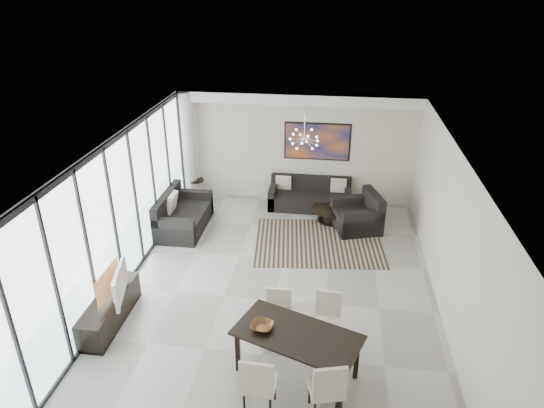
% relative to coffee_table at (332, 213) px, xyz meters
% --- Properties ---
extents(room_shell, '(6.00, 9.00, 2.90)m').
position_rel_coffee_table_xyz_m(room_shell, '(-0.51, -3.36, 1.25)').
color(room_shell, '#A8A39B').
rests_on(room_shell, ground).
extents(window_wall, '(0.37, 8.95, 2.90)m').
position_rel_coffee_table_xyz_m(window_wall, '(-3.83, -3.36, 1.27)').
color(window_wall, silver).
rests_on(window_wall, floor).
extents(soffit, '(5.98, 0.40, 0.26)m').
position_rel_coffee_table_xyz_m(soffit, '(-0.98, 0.94, 2.57)').
color(soffit, white).
rests_on(soffit, room_shell).
extents(painting, '(1.68, 0.04, 0.98)m').
position_rel_coffee_table_xyz_m(painting, '(-0.48, 1.11, 1.45)').
color(painting, '#C4601B').
rests_on(painting, room_shell).
extents(chandelier, '(0.66, 0.66, 0.71)m').
position_rel_coffee_table_xyz_m(chandelier, '(-0.68, -0.86, 2.15)').
color(chandelier, silver).
rests_on(chandelier, room_shell).
extents(rug, '(3.04, 2.46, 0.01)m').
position_rel_coffee_table_xyz_m(rug, '(-0.27, -1.10, -0.19)').
color(rug, black).
rests_on(rug, floor).
extents(coffee_table, '(1.00, 1.00, 0.35)m').
position_rel_coffee_table_xyz_m(coffee_table, '(0.00, 0.00, 0.00)').
color(coffee_table, black).
rests_on(coffee_table, floor).
extents(bowl_coffee, '(0.27, 0.27, 0.07)m').
position_rel_coffee_table_xyz_m(bowl_coffee, '(-0.02, 0.06, 0.19)').
color(bowl_coffee, brown).
rests_on(bowl_coffee, coffee_table).
extents(sofa_main, '(2.09, 0.85, 0.76)m').
position_rel_coffee_table_xyz_m(sofa_main, '(-0.58, 0.71, 0.06)').
color(sofa_main, black).
rests_on(sofa_main, floor).
extents(loveseat, '(0.99, 1.76, 0.88)m').
position_rel_coffee_table_xyz_m(loveseat, '(-3.53, -0.86, 0.10)').
color(loveseat, black).
rests_on(loveseat, floor).
extents(armchair, '(1.27, 1.31, 0.89)m').
position_rel_coffee_table_xyz_m(armchair, '(0.62, -0.30, 0.11)').
color(armchair, black).
rests_on(armchair, floor).
extents(side_table, '(0.41, 0.41, 0.56)m').
position_rel_coffee_table_xyz_m(side_table, '(-3.63, 0.79, 0.18)').
color(side_table, black).
rests_on(side_table, floor).
extents(tv_console, '(0.47, 1.65, 0.52)m').
position_rel_coffee_table_xyz_m(tv_console, '(-3.74, -4.36, 0.06)').
color(tv_console, black).
rests_on(tv_console, floor).
extents(television, '(0.35, 0.95, 0.55)m').
position_rel_coffee_table_xyz_m(television, '(-3.58, -4.32, 0.59)').
color(television, gray).
rests_on(television, tv_console).
extents(dining_table, '(2.04, 1.51, 0.76)m').
position_rel_coffee_table_xyz_m(dining_table, '(-0.41, -5.13, 0.48)').
color(dining_table, black).
rests_on(dining_table, floor).
extents(dining_chair_sw, '(0.48, 0.48, 1.01)m').
position_rel_coffee_table_xyz_m(dining_chair_sw, '(-0.86, -5.94, 0.38)').
color(dining_chair_sw, beige).
rests_on(dining_chair_sw, floor).
extents(dining_chair_se, '(0.56, 0.56, 0.99)m').
position_rel_coffee_table_xyz_m(dining_chair_se, '(0.06, -5.88, 0.37)').
color(dining_chair_se, beige).
rests_on(dining_chair_se, floor).
extents(dining_chair_nw, '(0.42, 0.42, 0.89)m').
position_rel_coffee_table_xyz_m(dining_chair_nw, '(-0.79, -4.32, 0.31)').
color(dining_chair_nw, beige).
rests_on(dining_chair_nw, floor).
extents(dining_chair_ne, '(0.45, 0.45, 0.90)m').
position_rel_coffee_table_xyz_m(dining_chair_ne, '(0.02, -4.30, 0.32)').
color(dining_chair_ne, beige).
rests_on(dining_chair_ne, floor).
extents(bowl_dining, '(0.39, 0.39, 0.08)m').
position_rel_coffee_table_xyz_m(bowl_dining, '(-0.94, -5.08, 0.61)').
color(bowl_dining, brown).
rests_on(bowl_dining, dining_table).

